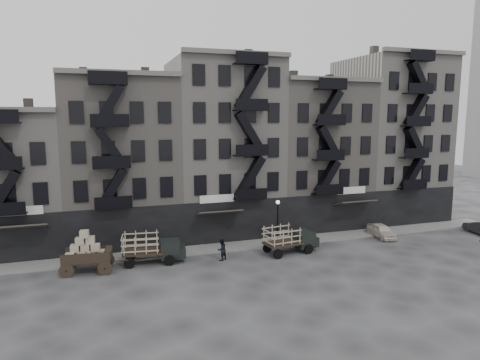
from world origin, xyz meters
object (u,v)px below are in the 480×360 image
object	(u,v)px
wagon	(85,249)
pedestrian_mid	(222,250)
car_east	(382,231)
stake_truck_east	(290,237)
stake_truck_west	(152,246)

from	to	relation	value
wagon	pedestrian_mid	distance (m)	10.52
car_east	pedestrian_mid	distance (m)	16.70
stake_truck_east	pedestrian_mid	distance (m)	6.12
pedestrian_mid	stake_truck_east	bearing A→B (deg)	149.07
stake_truck_west	pedestrian_mid	xyz separation A→B (m)	(5.48, -1.15, -0.50)
stake_truck_west	stake_truck_east	xyz separation A→B (m)	(11.58, -1.16, -0.03)
stake_truck_west	stake_truck_east	world-z (taller)	stake_truck_west
stake_truck_west	wagon	bearing A→B (deg)	-167.11
stake_truck_east	car_east	world-z (taller)	stake_truck_east
stake_truck_east	stake_truck_west	bearing A→B (deg)	166.97
wagon	pedestrian_mid	size ratio (longest dim) A/B	2.18
wagon	stake_truck_west	distance (m)	5.02
stake_truck_west	pedestrian_mid	size ratio (longest dim) A/B	2.80
wagon	car_east	world-z (taller)	wagon
stake_truck_east	pedestrian_mid	xyz separation A→B (m)	(-6.10, 0.00, -0.47)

